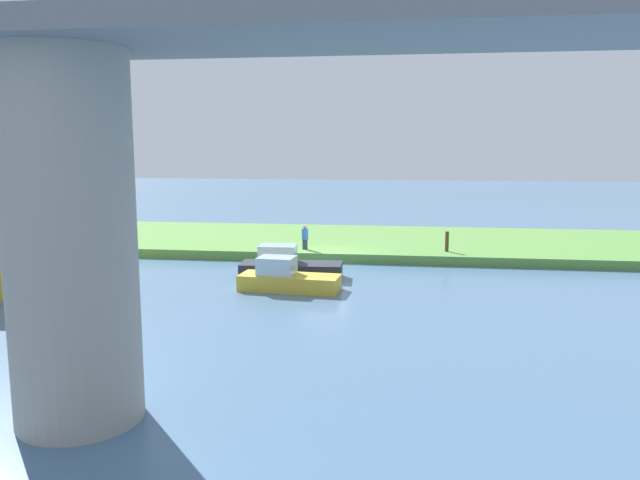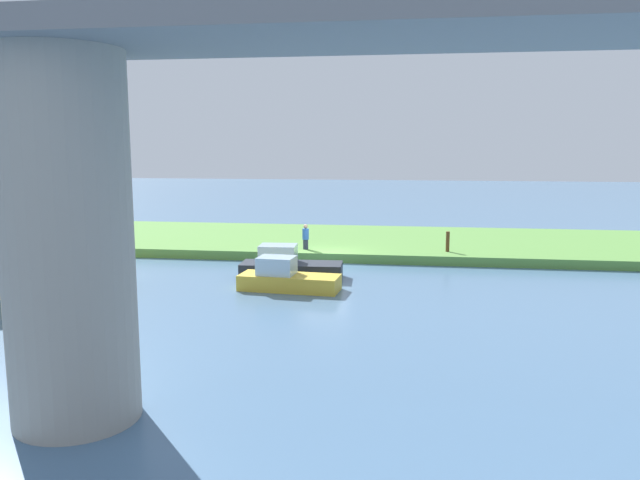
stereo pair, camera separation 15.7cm
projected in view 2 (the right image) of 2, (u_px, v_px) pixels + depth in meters
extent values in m
plane|color=#4C7093|center=(326.00, 263.00, 33.15)|extent=(160.00, 160.00, 0.00)
cube|color=#5B9342|center=(339.00, 241.00, 38.98)|extent=(80.00, 12.00, 0.50)
cylinder|color=#9E998E|center=(68.00, 241.00, 13.70)|extent=(2.83, 2.83, 8.24)
cube|color=slate|center=(55.00, 36.00, 13.04)|extent=(68.69, 4.00, 0.50)
cylinder|color=#2D334C|center=(306.00, 244.00, 34.44)|extent=(0.29, 0.29, 0.55)
cylinder|color=blue|center=(306.00, 234.00, 34.35)|extent=(0.49, 0.49, 0.60)
sphere|color=tan|center=(306.00, 227.00, 34.29)|extent=(0.24, 0.24, 0.24)
cylinder|color=brown|center=(448.00, 242.00, 33.62)|extent=(0.20, 0.20, 1.10)
cube|color=#B27F4C|center=(12.00, 203.00, 26.21)|extent=(5.11, 2.95, 1.52)
cube|color=#1E232D|center=(292.00, 270.00, 29.29)|extent=(4.83, 1.95, 0.74)
cube|color=silver|center=(278.00, 254.00, 29.23)|extent=(1.78, 1.44, 0.84)
cube|color=gold|center=(289.00, 282.00, 26.89)|extent=(4.44, 1.89, 0.67)
cube|color=silver|center=(277.00, 266.00, 26.91)|extent=(1.65, 1.35, 0.77)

